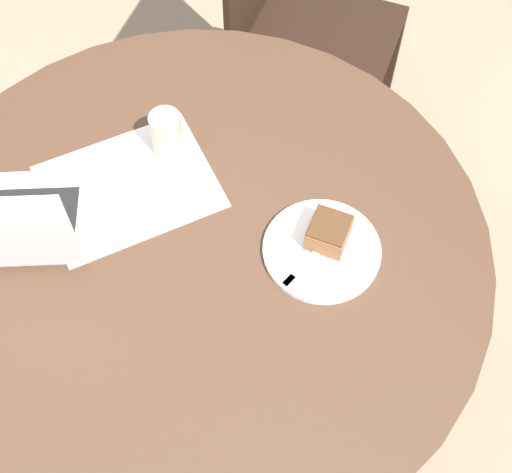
# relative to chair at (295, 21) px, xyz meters

# --- Properties ---
(ground_plane) EXTENTS (12.00, 12.00, 0.00)m
(ground_plane) POSITION_rel_chair_xyz_m (0.70, 0.54, -0.49)
(ground_plane) COLOR gray
(dining_table) EXTENTS (1.16, 1.16, 0.71)m
(dining_table) POSITION_rel_chair_xyz_m (0.70, 0.54, 0.09)
(dining_table) COLOR #4C3323
(dining_table) RESTS_ON ground_plane
(chair) EXTENTS (0.58, 0.58, 0.96)m
(chair) POSITION_rel_chair_xyz_m (0.00, 0.00, 0.00)
(chair) COLOR black
(chair) RESTS_ON ground_plane
(paper_document) EXTENTS (0.38, 0.33, 0.00)m
(paper_document) POSITION_rel_chair_xyz_m (0.73, 0.36, 0.22)
(paper_document) COLOR white
(paper_document) RESTS_ON dining_table
(plate) EXTENTS (0.23, 0.23, 0.01)m
(plate) POSITION_rel_chair_xyz_m (0.51, 0.71, 0.23)
(plate) COLOR white
(plate) RESTS_ON dining_table
(cake_slice) EXTENTS (0.10, 0.10, 0.05)m
(cake_slice) POSITION_rel_chair_xyz_m (0.49, 0.70, 0.26)
(cake_slice) COLOR brown
(cake_slice) RESTS_ON plate
(fork) EXTENTS (0.17, 0.05, 0.00)m
(fork) POSITION_rel_chair_xyz_m (0.55, 0.71, 0.24)
(fork) COLOR silver
(fork) RESTS_ON plate
(coffee_glass) EXTENTS (0.06, 0.06, 0.11)m
(coffee_glass) POSITION_rel_chair_xyz_m (0.61, 0.33, 0.28)
(coffee_glass) COLOR #C6AD89
(coffee_glass) RESTS_ON dining_table
(laptop) EXTENTS (0.37, 0.35, 0.24)m
(laptop) POSITION_rel_chair_xyz_m (0.96, 0.32, 0.27)
(laptop) COLOR silver
(laptop) RESTS_ON dining_table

